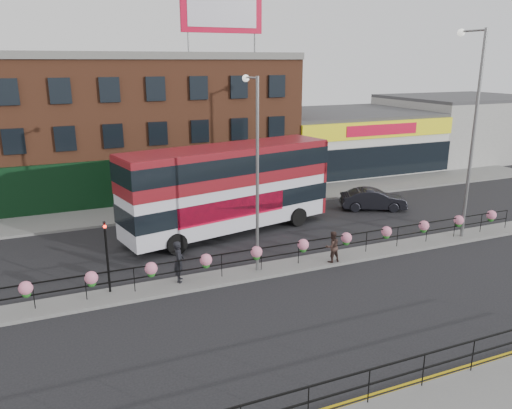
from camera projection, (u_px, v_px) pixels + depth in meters
name	position (u px, v px, depth m)	size (l,w,h in m)	color
ground	(280.00, 269.00, 24.37)	(120.00, 120.00, 0.00)	black
north_pavement	(206.00, 205.00, 34.96)	(60.00, 4.00, 0.15)	slate
median	(280.00, 268.00, 24.35)	(60.00, 1.60, 0.15)	slate
yellow_line_inner	(413.00, 382.00, 15.79)	(60.00, 0.10, 0.01)	gold
yellow_line_outer	(416.00, 385.00, 15.63)	(60.00, 0.10, 0.01)	gold
brick_building	(125.00, 123.00, 39.10)	(25.00, 12.21, 10.30)	brown
supermarket	(341.00, 139.00, 47.25)	(15.00, 12.25, 5.30)	silver
warehouse_east	(460.00, 126.00, 52.74)	(14.50, 12.00, 6.30)	#979692
billboard	(222.00, 11.00, 34.91)	(6.00, 0.29, 4.40)	red
median_railing	(280.00, 249.00, 24.08)	(30.04, 0.56, 1.23)	black
south_railing	(369.00, 378.00, 14.42)	(20.04, 0.05, 1.12)	black
double_decker_bus	(229.00, 180.00, 28.81)	(13.04, 5.54, 5.14)	silver
car	(373.00, 199.00, 33.97)	(4.63, 3.17, 1.44)	black
pedestrian_a	(179.00, 261.00, 22.49)	(0.62, 0.79, 1.91)	black
pedestrian_b	(332.00, 247.00, 24.69)	(0.80, 0.63, 1.59)	#35241F
lamp_column_west	(255.00, 159.00, 22.64)	(0.32, 1.59, 9.05)	slate
lamp_column_east	(471.00, 117.00, 26.92)	(0.41, 1.99, 11.32)	slate
traffic_light_median	(106.00, 241.00, 21.03)	(0.15, 0.28, 3.65)	black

